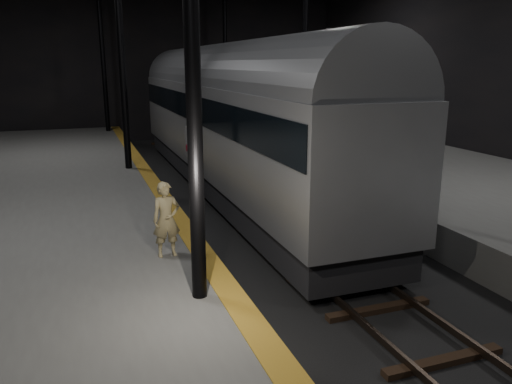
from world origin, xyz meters
name	(u,v)px	position (x,y,z in m)	size (l,w,h in m)	color
ground	(299,247)	(0.00, 0.00, 0.00)	(44.00, 44.00, 0.00)	black
platform_left	(3,266)	(-7.50, 0.00, 0.50)	(9.00, 43.80, 1.00)	#535351
platform_right	(507,206)	(7.50, 0.00, 0.50)	(9.00, 43.80, 1.00)	#535351
tactile_strip	(184,226)	(-3.25, 0.00, 1.00)	(0.50, 43.80, 0.01)	#95641B
track	(299,245)	(0.00, 0.00, 0.07)	(2.40, 43.00, 0.24)	#3F3328
train	(228,113)	(0.00, 6.86, 3.16)	(3.17, 21.19, 5.66)	#9C9FA4
woman	(166,220)	(-3.99, -1.87, 1.82)	(0.60, 0.39, 1.63)	tan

